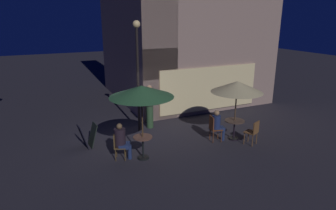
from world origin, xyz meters
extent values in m
plane|color=#25232A|center=(0.00, 0.00, 0.00)|extent=(60.00, 60.00, 0.00)
cube|color=gray|center=(4.67, 2.29, 4.39)|extent=(7.51, 1.67, 8.78)
cube|color=gray|center=(1.75, 5.20, 4.39)|extent=(1.67, 7.48, 8.78)
cube|color=beige|center=(4.29, 1.42, 1.25)|extent=(5.26, 0.08, 2.10)
cylinder|color=black|center=(0.40, 0.62, 2.11)|extent=(0.10, 0.10, 4.22)
sphere|color=#F4CE89|center=(0.40, 0.62, 4.31)|extent=(0.29, 0.29, 0.29)
cube|color=black|center=(-1.64, -0.08, 0.44)|extent=(0.32, 0.57, 0.85)
cube|color=black|center=(-2.00, -0.11, 0.44)|extent=(0.32, 0.57, 0.85)
cylinder|color=black|center=(3.45, -1.73, 0.01)|extent=(0.40, 0.40, 0.03)
cylinder|color=black|center=(3.45, -1.73, 0.37)|extent=(0.06, 0.06, 0.74)
cylinder|color=#45342B|center=(3.45, -1.73, 0.76)|extent=(0.75, 0.75, 0.03)
cylinder|color=black|center=(-0.31, -1.78, 0.01)|extent=(0.40, 0.40, 0.03)
cylinder|color=black|center=(-0.31, -1.78, 0.38)|extent=(0.06, 0.06, 0.75)
cylinder|color=brown|center=(-0.31, -1.78, 0.77)|extent=(0.64, 0.64, 0.03)
cylinder|color=black|center=(3.45, -1.73, 0.03)|extent=(0.36, 0.36, 0.06)
cylinder|color=#483424|center=(3.45, -1.73, 1.13)|extent=(0.05, 0.05, 2.26)
cone|color=tan|center=(3.45, -1.73, 2.10)|extent=(1.93, 1.93, 0.41)
cylinder|color=black|center=(-0.31, -1.78, 0.03)|extent=(0.36, 0.36, 0.06)
cylinder|color=#44311C|center=(-0.31, -1.78, 1.23)|extent=(0.05, 0.05, 2.47)
cone|color=#2A5833|center=(-0.31, -1.78, 2.33)|extent=(2.07, 2.07, 0.37)
cylinder|color=brown|center=(3.51, -2.28, 0.23)|extent=(0.03, 0.03, 0.46)
cylinder|color=brown|center=(3.81, -2.15, 0.23)|extent=(0.03, 0.03, 0.46)
cylinder|color=brown|center=(3.64, -2.58, 0.23)|extent=(0.03, 0.03, 0.46)
cylinder|color=brown|center=(3.95, -2.45, 0.23)|extent=(0.03, 0.03, 0.46)
cube|color=brown|center=(3.73, -2.37, 0.48)|extent=(0.55, 0.55, 0.04)
cube|color=brown|center=(3.80, -2.54, 0.71)|extent=(0.40, 0.20, 0.43)
cylinder|color=brown|center=(2.90, -1.45, 0.24)|extent=(0.03, 0.03, 0.47)
cylinder|color=brown|center=(2.84, -1.78, 0.24)|extent=(0.03, 0.03, 0.47)
cylinder|color=brown|center=(2.58, -1.38, 0.24)|extent=(0.03, 0.03, 0.47)
cylinder|color=brown|center=(2.51, -1.71, 0.24)|extent=(0.03, 0.03, 0.47)
cube|color=brown|center=(2.71, -1.58, 0.49)|extent=(0.49, 0.49, 0.04)
cube|color=brown|center=(2.52, -1.54, 0.76)|extent=(0.12, 0.42, 0.49)
cylinder|color=#4C3920|center=(-0.81, -1.43, 0.21)|extent=(0.03, 0.03, 0.43)
cylinder|color=#4C3920|center=(-0.92, -1.72, 0.21)|extent=(0.03, 0.03, 0.43)
cylinder|color=#4C3920|center=(-1.10, -1.32, 0.21)|extent=(0.03, 0.03, 0.43)
cylinder|color=#4C3920|center=(-1.21, -1.61, 0.21)|extent=(0.03, 0.03, 0.43)
cube|color=#4C3920|center=(-1.01, -1.52, 0.45)|extent=(0.49, 0.49, 0.04)
cube|color=#4C3920|center=(-1.17, -1.46, 0.69)|extent=(0.17, 0.37, 0.46)
cube|color=navy|center=(2.84, -1.61, 0.49)|extent=(0.41, 0.38, 0.14)
cylinder|color=navy|center=(3.00, -1.64, 0.24)|extent=(0.14, 0.14, 0.49)
cylinder|color=navy|center=(2.71, -1.58, 0.76)|extent=(0.32, 0.32, 0.55)
sphere|color=#916D4C|center=(2.71, -1.58, 1.13)|extent=(0.21, 0.21, 0.21)
cube|color=navy|center=(-0.88, -1.57, 0.49)|extent=(0.47, 0.48, 0.14)
cylinder|color=navy|center=(-0.73, -1.62, 0.24)|extent=(0.14, 0.14, 0.49)
cylinder|color=black|center=(-1.01, -1.52, 0.79)|extent=(0.38, 0.38, 0.60)
sphere|color=brown|center=(-1.01, -1.52, 1.17)|extent=(0.19, 0.19, 0.19)
cylinder|color=#2B472B|center=(0.95, 0.81, 0.50)|extent=(0.29, 0.29, 1.00)
cylinder|color=black|center=(0.95, 0.81, 1.32)|extent=(0.34, 0.34, 0.65)
sphere|color=#926A4C|center=(0.95, 0.81, 1.75)|extent=(0.23, 0.23, 0.23)
camera|label=1|loc=(-3.30, -10.31, 4.61)|focal=31.51mm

